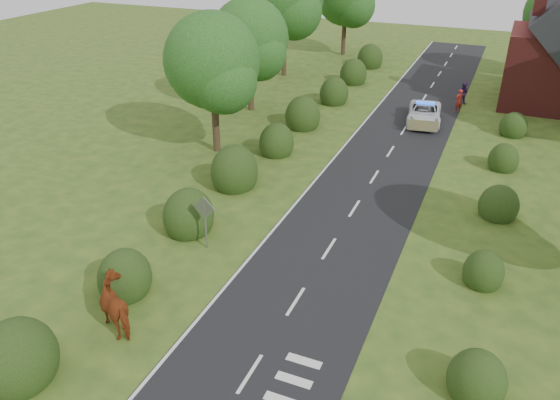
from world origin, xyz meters
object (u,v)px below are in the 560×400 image
at_px(road_sign, 205,215).
at_px(pedestrian_purple, 463,93).
at_px(cow, 120,308).
at_px(pedestrian_red, 459,101).
at_px(police_van, 424,113).

xyz_separation_m(road_sign, pedestrian_purple, (7.88, 25.75, -0.83)).
bearing_deg(pedestrian_purple, cow, 87.36).
relative_size(road_sign, pedestrian_red, 1.48).
height_order(cow, pedestrian_red, pedestrian_red).
relative_size(police_van, pedestrian_purple, 3.11).
bearing_deg(police_van, pedestrian_red, 52.35).
bearing_deg(cow, road_sign, -157.95).
height_order(road_sign, pedestrian_purple, road_sign).
relative_size(cow, police_van, 0.45).
height_order(police_van, pedestrian_purple, pedestrian_purple).
distance_m(road_sign, pedestrian_red, 24.80).
bearing_deg(pedestrian_red, road_sign, 28.58).
height_order(road_sign, pedestrian_red, road_sign).
relative_size(road_sign, pedestrian_purple, 1.54).
relative_size(police_van, pedestrian_red, 3.00).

